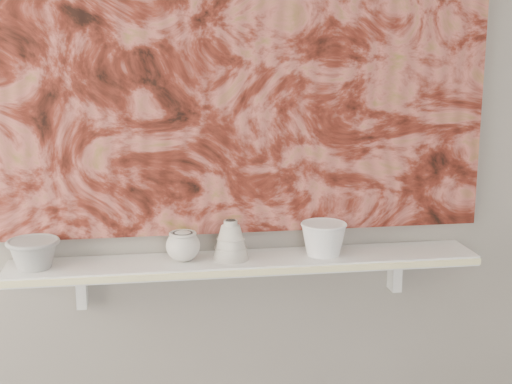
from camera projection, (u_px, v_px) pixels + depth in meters
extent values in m
plane|color=gray|center=(241.00, 114.00, 2.13)|extent=(3.60, 0.00, 3.60)
cube|color=white|center=(246.00, 263.00, 2.13)|extent=(1.40, 0.18, 0.03)
cube|color=#F7EDA5|center=(250.00, 273.00, 2.04)|extent=(1.40, 0.01, 0.02)
cube|color=white|center=(82.00, 288.00, 2.14)|extent=(0.03, 0.06, 0.12)
cube|color=white|center=(395.00, 272.00, 2.28)|extent=(0.03, 0.06, 0.12)
cube|color=maroon|center=(242.00, 49.00, 2.07)|extent=(1.50, 0.02, 1.10)
cube|color=black|center=(387.00, 151.00, 2.19)|extent=(0.09, 0.00, 0.08)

